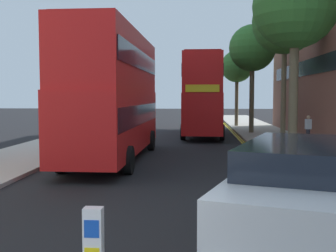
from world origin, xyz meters
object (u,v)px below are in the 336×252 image
object	(u,v)px
keep_left_bollard	(94,248)
taxi_minivan	(302,212)
double_decker_bus_oncoming	(203,93)
pedestrian_far	(308,129)
double_decker_bus_away	(114,92)

from	to	relation	value
keep_left_bollard	taxi_minivan	bearing A→B (deg)	9.08
keep_left_bollard	double_decker_bus_oncoming	distance (m)	24.39
keep_left_bollard	pedestrian_far	distance (m)	19.45
keep_left_bollard	double_decker_bus_away	xyz separation A→B (m)	(-2.17, 12.30, 2.42)
double_decker_bus_away	double_decker_bus_oncoming	size ratio (longest dim) A/B	1.00
taxi_minivan	pedestrian_far	bearing A→B (deg)	75.18
double_decker_bus_away	taxi_minivan	world-z (taller)	double_decker_bus_away
double_decker_bus_away	taxi_minivan	xyz separation A→B (m)	(5.30, -11.80, -1.96)
keep_left_bollard	taxi_minivan	xyz separation A→B (m)	(3.12, 0.50, 0.46)
double_decker_bus_away	pedestrian_far	world-z (taller)	double_decker_bus_away
keep_left_bollard	double_decker_bus_away	size ratio (longest dim) A/B	0.10
keep_left_bollard	double_decker_bus_away	world-z (taller)	double_decker_bus_away
double_decker_bus_oncoming	taxi_minivan	bearing A→B (deg)	-87.12
pedestrian_far	keep_left_bollard	bearing A→B (deg)	-113.38
taxi_minivan	pedestrian_far	xyz separation A→B (m)	(4.59, 17.35, -0.08)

